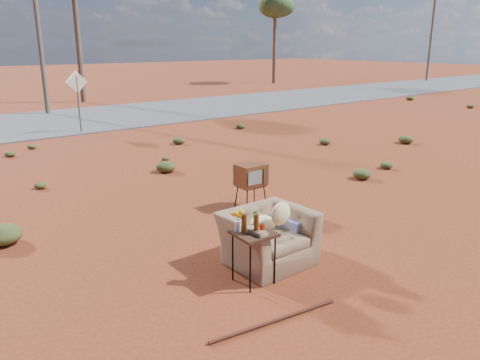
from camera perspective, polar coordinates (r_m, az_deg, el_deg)
ground at (r=7.25m, az=4.12°, el=-9.16°), size 140.00×140.00×0.00m
highway at (r=20.52m, az=-25.65°, el=6.04°), size 140.00×7.00×0.04m
armchair at (r=6.91m, az=3.96°, el=-6.04°), size 1.43×0.90×1.06m
tv_unit at (r=9.07m, az=1.35°, el=0.56°), size 0.56×0.46×0.88m
side_table at (r=6.19m, az=1.27°, el=-6.15°), size 0.54×0.54×1.02m
rusty_bar at (r=5.68m, az=4.30°, el=-16.70°), size 1.71×0.31×0.05m
road_sign at (r=17.89m, az=-19.20°, el=10.25°), size 0.78×0.06×2.19m
eucalyptus_right at (r=39.21m, az=4.31°, el=20.39°), size 3.20×3.20×7.10m
utility_pole_center at (r=23.23m, az=-23.49°, el=17.58°), size 1.40×0.20×8.00m
utility_pole_east at (r=44.47m, az=22.32°, el=16.48°), size 1.40×0.20×8.00m
scrub_patch at (r=10.33m, az=-16.18°, el=-1.09°), size 17.49×8.07×0.33m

